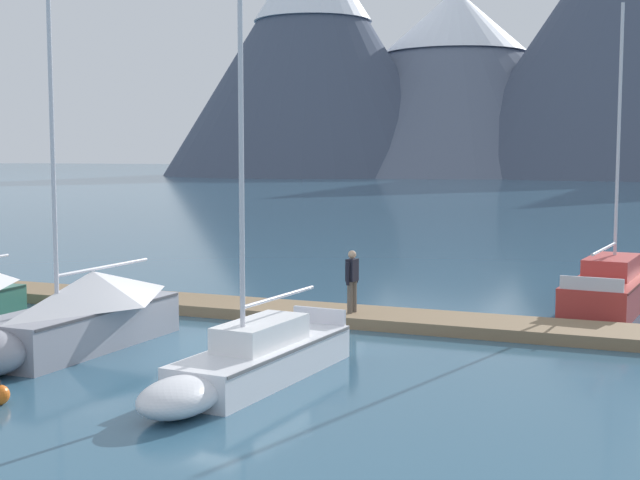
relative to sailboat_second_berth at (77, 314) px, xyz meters
The scene contains 10 objects.
ground_plane 3.24m from the sailboat_second_berth, 36.26° to the left, with size 700.00×700.00×0.00m, color #335B75.
mountain_west_summit 181.29m from the sailboat_second_berth, 114.36° to the left, with size 67.32×67.32×54.61m.
mountain_central_massif 194.23m from the sailboat_second_berth, 104.47° to the left, with size 93.42×93.42×43.31m.
mountain_shoulder_ridge 184.56m from the sailboat_second_berth, 92.20° to the left, with size 81.72×81.72×61.60m.
dock 6.41m from the sailboat_second_berth, 66.67° to the left, with size 21.35×3.36×0.30m.
sailboat_second_berth is the anchor object (origin of this frame).
sailboat_mid_dock_port 5.36m from the sailboat_second_berth, 10.85° to the right, with size 1.57×6.45×8.06m.
sailboat_mid_dock_starboard 15.75m from the sailboat_second_berth, 48.06° to the left, with size 2.11×7.48×8.99m.
person_on_dock 7.28m from the sailboat_second_berth, 51.57° to the left, with size 0.24×0.59×1.69m.
mooring_buoy_inner_mooring 4.61m from the sailboat_second_berth, 66.51° to the right, with size 0.37×0.37×0.45m.
Camera 1 is at (11.32, -17.55, 4.55)m, focal length 49.11 mm.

